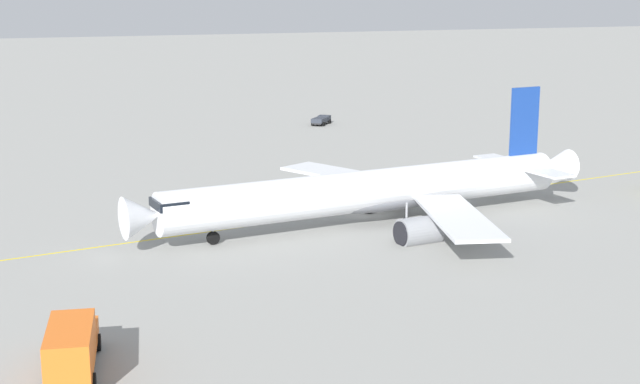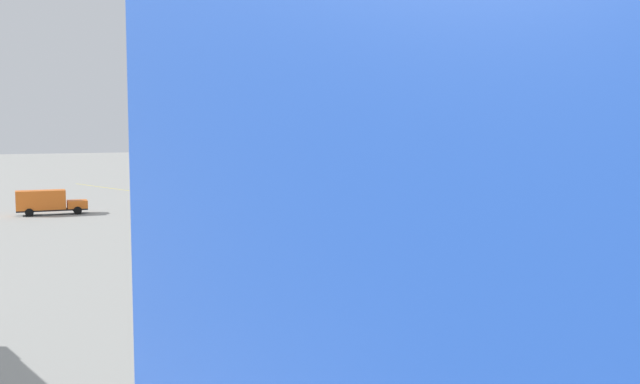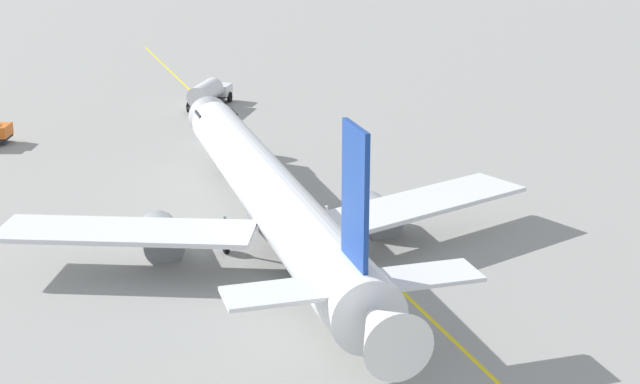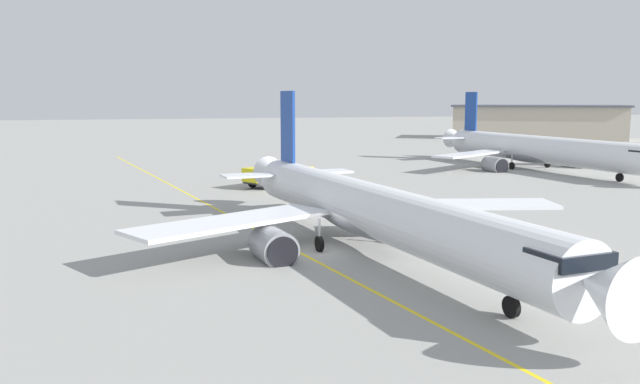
% 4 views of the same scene
% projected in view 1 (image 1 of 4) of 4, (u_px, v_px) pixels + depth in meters
% --- Properties ---
extents(ground_plane, '(600.00, 600.00, 0.00)m').
position_uv_depth(ground_plane, '(371.00, 214.00, 85.93)').
color(ground_plane, gray).
extents(airliner_main, '(44.86, 33.62, 11.62)m').
position_uv_depth(airliner_main, '(375.00, 192.00, 82.04)').
color(airliner_main, white).
rests_on(airliner_main, ground_plane).
extents(baggage_truck_truck, '(4.08, 4.42, 1.22)m').
position_uv_depth(baggage_truck_truck, '(321.00, 120.00, 139.53)').
color(baggage_truck_truck, '#232326').
rests_on(baggage_truck_truck, ground_plane).
extents(catering_truck_truck, '(3.73, 8.66, 3.10)m').
position_uv_depth(catering_truck_truck, '(72.00, 348.00, 50.17)').
color(catering_truck_truck, '#232326').
rests_on(catering_truck_truck, ground_plane).
extents(taxiway_centreline, '(164.21, 27.53, 0.01)m').
position_uv_depth(taxiway_centreline, '(363.00, 210.00, 87.36)').
color(taxiway_centreline, yellow).
rests_on(taxiway_centreline, ground_plane).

